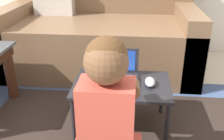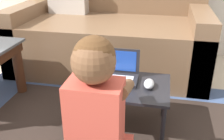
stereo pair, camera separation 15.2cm
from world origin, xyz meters
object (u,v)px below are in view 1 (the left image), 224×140
Objects in this scene: laptop_desk at (122,89)px; laptop at (115,74)px; couch at (100,34)px; person_seated at (107,119)px; computer_mouse at (150,82)px.

laptop_desk is 0.10m from laptop.
couch is 1.36m from person_seated.
laptop is 0.45m from person_seated.
laptop_desk is 0.17m from computer_mouse.
person_seated is (-0.04, -0.39, 0.06)m from laptop_desk.
person_seated reaches higher than computer_mouse.
computer_mouse is at bearing -15.09° from laptop.
person_seated is (0.22, -1.34, 0.03)m from couch.
laptop_desk is at bearing -49.05° from laptop.
laptop is (0.21, -0.89, 0.03)m from couch.
couch is 1.04m from computer_mouse.
computer_mouse is at bearing 62.89° from person_seated.
laptop_desk is at bearing -74.78° from couch.
couch reaches higher than laptop.
couch reaches higher than laptop_desk.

